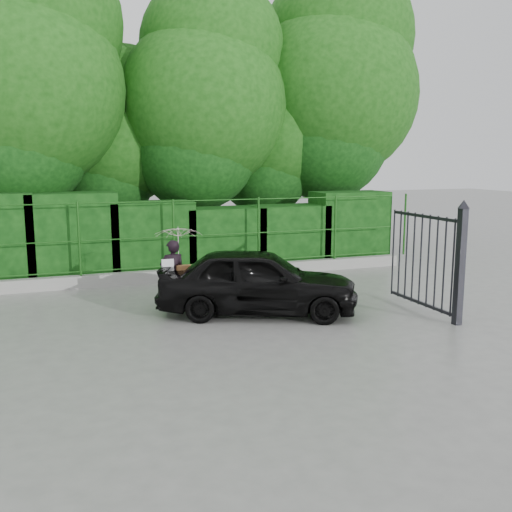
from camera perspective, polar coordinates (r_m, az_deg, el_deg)
name	(u,v)px	position (r m, az deg, el deg)	size (l,w,h in m)	color
ground	(205,331)	(10.49, -5.12, -7.52)	(80.00, 80.00, 0.00)	gray
kerb	(159,276)	(14.72, -9.67, -2.01)	(14.00, 0.25, 0.30)	#9E9E99
fence	(167,235)	(14.58, -8.93, 2.09)	(14.13, 0.06, 1.80)	#184D14
hedge	(148,238)	(15.53, -10.77, 1.80)	(14.20, 1.20, 2.28)	black
trees	(173,108)	(17.88, -8.33, 14.46)	(17.10, 6.15, 8.08)	black
gate	(444,259)	(11.63, 18.26, -0.26)	(0.22, 2.33, 2.36)	black
woman	(177,255)	(11.88, -7.88, 0.14)	(0.97, 0.99, 1.73)	black
car	(258,281)	(11.44, 0.19, -2.52)	(1.60, 3.98, 1.36)	black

